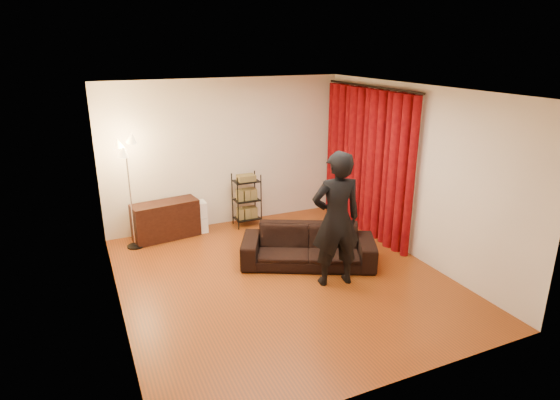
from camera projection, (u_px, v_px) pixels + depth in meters
name	position (u px, v px, depth m)	size (l,w,h in m)	color
floor	(282.00, 278.00, 6.86)	(5.00, 5.00, 0.00)	#913C0E
ceiling	(282.00, 90.00, 6.00)	(5.00, 5.00, 0.00)	white
wall_back	(226.00, 153.00, 8.59)	(5.00, 5.00, 0.00)	#F0E3CD
wall_front	(395.00, 264.00, 4.27)	(5.00, 5.00, 0.00)	#F0E3CD
wall_left	(110.00, 213.00, 5.56)	(5.00, 5.00, 0.00)	#F0E3CD
wall_right	(413.00, 173.00, 7.30)	(5.00, 5.00, 0.00)	#F0E3CD
curtain_rod	(371.00, 86.00, 7.84)	(0.04, 0.04, 2.65)	black
curtain	(366.00, 162.00, 8.25)	(0.22, 2.65, 2.55)	maroon
sofa	(308.00, 246.00, 7.21)	(2.03, 0.79, 0.59)	black
person	(336.00, 219.00, 6.43)	(0.71, 0.46, 1.94)	black
media_cabinet	(166.00, 220.00, 8.18)	(1.13, 0.42, 0.66)	black
storage_boxes	(197.00, 217.00, 8.43)	(0.35, 0.28, 0.58)	white
wire_shelf	(247.00, 200.00, 8.70)	(0.45, 0.32, 1.00)	black
floor_lamp	(130.00, 195.00, 7.61)	(0.33, 0.33, 1.86)	silver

